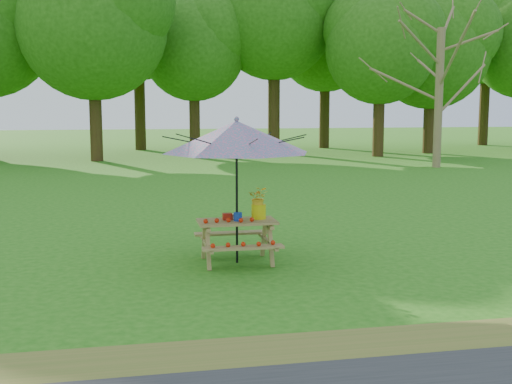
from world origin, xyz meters
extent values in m
plane|color=#287316|center=(0.00, 0.00, 0.00)|extent=(120.00, 120.00, 0.00)
cube|color=olive|center=(0.00, -2.80, 0.00)|extent=(120.00, 1.20, 0.01)
cylinder|color=#806246|center=(11.29, 14.87, 2.71)|extent=(0.38, 0.38, 5.42)
cube|color=#A3854A|center=(0.92, 1.00, 0.65)|extent=(1.20, 0.62, 0.04)
cube|color=#A3854A|center=(0.92, 0.45, 0.36)|extent=(1.20, 0.22, 0.04)
cube|color=#A3854A|center=(0.92, 1.55, 0.36)|extent=(1.20, 0.22, 0.04)
cylinder|color=black|center=(0.92, 1.00, 1.12)|extent=(0.04, 0.04, 2.25)
cone|color=teal|center=(0.92, 1.00, 1.95)|extent=(2.45, 2.45, 0.49)
sphere|color=teal|center=(0.92, 1.00, 2.22)|extent=(0.08, 0.08, 0.08)
cube|color=#AA1D0D|center=(0.78, 1.08, 0.72)|extent=(0.14, 0.12, 0.10)
cylinder|color=#143BA9|center=(0.92, 0.94, 0.74)|extent=(0.13, 0.13, 0.13)
cube|color=white|center=(0.85, 1.16, 0.71)|extent=(0.13, 0.13, 0.07)
cylinder|color=yellow|center=(1.27, 1.06, 0.78)|extent=(0.23, 0.23, 0.23)
imported|color=gold|center=(1.27, 1.06, 1.00)|extent=(0.37, 0.34, 0.34)
camera|label=1|loc=(-0.70, -8.58, 2.41)|focal=45.00mm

